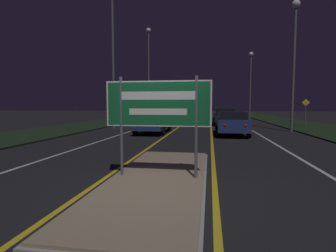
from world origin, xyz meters
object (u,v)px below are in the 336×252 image
(streetlight_right_far, at_px, (251,74))
(car_receding_0, at_px, (232,123))
(streetlight_left_far, at_px, (149,61))
(car_approaching_2, at_px, (167,112))
(car_approaching_0, at_px, (154,121))
(streetlight_left_near, at_px, (113,45))
(car_receding_1, at_px, (224,116))
(highway_sign, at_px, (158,107))
(warning_sign, at_px, (306,110))
(streetlight_right_near, at_px, (294,46))
(car_approaching_1, at_px, (174,115))

(streetlight_right_far, xyz_separation_m, car_receding_0, (-3.87, -19.39, -5.06))
(streetlight_left_far, bearing_deg, car_receding_0, -60.52)
(streetlight_left_far, relative_size, car_approaching_2, 2.35)
(car_approaching_0, bearing_deg, streetlight_left_near, 143.05)
(streetlight_left_far, relative_size, car_receding_1, 2.33)
(highway_sign, bearing_deg, car_receding_1, 82.30)
(highway_sign, distance_m, car_receding_0, 10.50)
(streetlight_right_far, relative_size, warning_sign, 3.87)
(car_receding_1, bearing_deg, car_approaching_2, 114.58)
(highway_sign, height_order, streetlight_right_far, streetlight_right_far)
(car_receding_1, bearing_deg, highway_sign, -97.70)
(streetlight_right_far, relative_size, car_receding_1, 1.81)
(highway_sign, xyz_separation_m, streetlight_right_far, (6.37, 29.54, 4.07))
(streetlight_right_near, bearing_deg, car_approaching_2, 117.26)
(streetlight_left_near, xyz_separation_m, car_approaching_1, (3.36, 10.05, -5.60))
(highway_sign, relative_size, streetlight_left_far, 0.22)
(car_receding_1, bearing_deg, streetlight_right_near, -55.42)
(streetlight_left_near, bearing_deg, car_approaching_1, 71.50)
(highway_sign, distance_m, streetlight_right_near, 15.00)
(streetlight_left_near, distance_m, car_receding_0, 10.80)
(streetlight_left_near, bearing_deg, car_receding_0, -20.67)
(streetlight_left_far, height_order, warning_sign, streetlight_left_far)
(streetlight_right_near, bearing_deg, car_receding_1, 124.58)
(streetlight_right_far, height_order, car_approaching_2, streetlight_right_far)
(car_receding_0, relative_size, car_approaching_0, 0.99)
(car_approaching_0, xyz_separation_m, warning_sign, (11.30, 6.31, 0.65))
(highway_sign, relative_size, car_approaching_1, 0.54)
(highway_sign, xyz_separation_m, car_approaching_1, (-2.77, 23.46, -0.99))
(highway_sign, xyz_separation_m, car_approaching_0, (-2.38, 10.59, -0.96))
(car_receding_1, bearing_deg, warning_sign, -16.89)
(car_approaching_1, distance_m, warning_sign, 13.42)
(streetlight_right_far, bearing_deg, warning_sign, -78.58)
(car_receding_1, bearing_deg, streetlight_right_far, 70.34)
(streetlight_left_near, relative_size, warning_sign, 4.81)
(highway_sign, xyz_separation_m, car_approaching_2, (-5.74, 36.94, -0.99))
(highway_sign, bearing_deg, warning_sign, 62.16)
(highway_sign, height_order, car_approaching_1, highway_sign)
(highway_sign, relative_size, streetlight_right_near, 0.29)
(streetlight_left_near, height_order, car_approaching_2, streetlight_left_near)
(streetlight_left_near, distance_m, car_receding_1, 11.65)
(car_approaching_0, xyz_separation_m, car_approaching_1, (-0.39, 12.87, -0.02))
(streetlight_left_far, relative_size, streetlight_right_near, 1.28)
(car_receding_0, bearing_deg, streetlight_left_near, 159.33)
(streetlight_right_far, relative_size, car_receding_0, 1.95)
(car_receding_0, xyz_separation_m, car_receding_1, (0.04, 8.68, 0.04))
(streetlight_left_near, xyz_separation_m, warning_sign, (15.06, 3.49, -4.93))
(streetlight_right_near, distance_m, car_approaching_1, 15.08)
(streetlight_right_near, height_order, car_receding_1, streetlight_right_near)
(streetlight_right_near, relative_size, car_approaching_1, 1.89)
(car_receding_0, distance_m, car_receding_1, 8.68)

